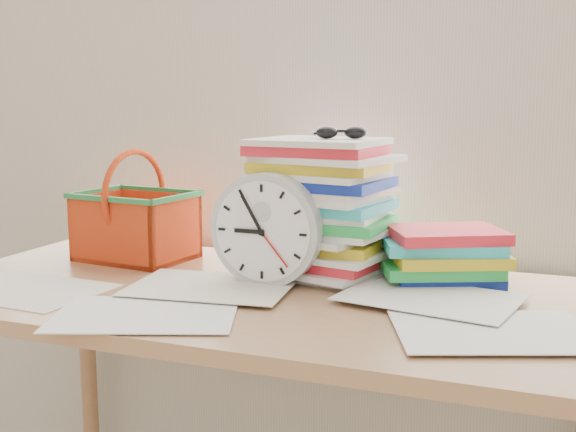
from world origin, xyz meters
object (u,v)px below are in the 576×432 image
at_px(paper_stack, 322,208).
at_px(basket, 135,206).
at_px(book_stack, 441,255).
at_px(clock, 267,230).
at_px(desk, 256,325).

bearing_deg(paper_stack, basket, -178.70).
bearing_deg(book_stack, basket, -177.22).
distance_m(clock, basket, 0.41).
relative_size(paper_stack, clock, 1.29).
distance_m(paper_stack, book_stack, 0.27).
bearing_deg(book_stack, desk, -150.05).
height_order(clock, basket, basket).
distance_m(desk, book_stack, 0.42).
bearing_deg(clock, basket, 163.18).
bearing_deg(desk, clock, 81.16).
height_order(desk, basket, basket).
height_order(paper_stack, book_stack, paper_stack).
relative_size(desk, clock, 5.94).
distance_m(clock, book_stack, 0.37).
relative_size(desk, book_stack, 5.09).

